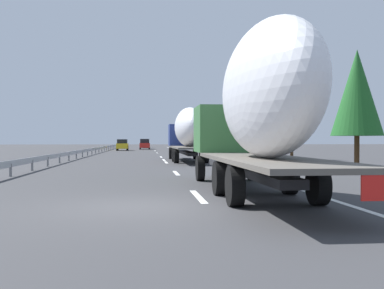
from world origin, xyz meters
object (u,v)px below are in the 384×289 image
Objects in this scene: car_yellow_coupe at (122,145)px; road_sign at (203,137)px; truck_trailing at (258,106)px; car_blue_sedan at (145,144)px; truck_lead at (188,131)px; car_red_compact at (145,144)px.

car_yellow_coupe is 25.72m from road_sign.
truck_trailing is 4.62× the size of road_sign.
truck_trailing is 82.87m from car_blue_sedan.
truck_lead is 39.29m from car_yellow_coupe.
truck_lead is 22.75m from truck_trailing.
truck_lead reaches higher than road_sign.
car_yellow_coupe is 0.89× the size of car_blue_sedan.
truck_trailing is 37.89m from road_sign.
road_sign reaches higher than car_blue_sedan.
road_sign is at bearing -171.69° from car_blue_sedan.
truck_lead is at bearing -169.67° from car_yellow_coupe.
car_red_compact is (47.22, 3.46, -1.46)m from truck_lead.
car_blue_sedan is 1.55× the size of road_sign.
car_red_compact is 9.31m from car_yellow_coupe.
car_yellow_coupe is at bearing 10.33° from truck_lead.
truck_lead is 3.34× the size of car_yellow_coupe.
car_blue_sedan is 45.51m from road_sign.
road_sign is at bearing -168.49° from car_red_compact.
car_yellow_coupe is (61.37, 7.04, -1.82)m from truck_trailing.
truck_lead is at bearing -176.68° from car_blue_sedan.
truck_lead is 4.64× the size of road_sign.
car_red_compact is at bearing 11.51° from road_sign.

